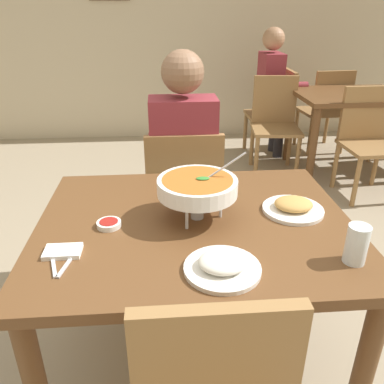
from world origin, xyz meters
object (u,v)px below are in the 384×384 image
(sauce_dish, at_px, (109,224))
(dining_table_far, at_px, (349,108))
(chair_bg_window, at_px, (368,136))
(dining_table_main, at_px, (195,246))
(chair_bg_left, at_px, (277,108))
(rice_plate, at_px, (222,265))
(appetizer_plate, at_px, (293,207))
(patron_bg_left, at_px, (273,86))
(drink_glass, at_px, (356,246))
(curry_bowl, at_px, (197,187))
(chair_bg_corner, at_px, (326,107))
(chair_diner_main, at_px, (184,194))
(diner_main, at_px, (183,154))
(chair_bg_right, at_px, (275,119))

(sauce_dish, distance_m, dining_table_far, 2.99)
(chair_bg_window, bearing_deg, dining_table_main, -132.43)
(dining_table_far, relative_size, chair_bg_left, 1.11)
(rice_plate, xyz_separation_m, appetizer_plate, (0.34, 0.36, 0.00))
(appetizer_plate, height_order, patron_bg_left, patron_bg_left)
(dining_table_far, bearing_deg, rice_plate, -121.92)
(drink_glass, bearing_deg, patron_bg_left, 79.43)
(sauce_dish, height_order, drink_glass, drink_glass)
(appetizer_plate, relative_size, drink_glass, 1.85)
(chair_bg_left, bearing_deg, curry_bowl, -111.89)
(curry_bowl, xyz_separation_m, chair_bg_corner, (1.65, 2.76, -0.39))
(patron_bg_left, bearing_deg, chair_diner_main, -117.65)
(dining_table_far, bearing_deg, chair_diner_main, -138.06)
(chair_bg_left, relative_size, chair_bg_window, 1.00)
(chair_bg_window, bearing_deg, chair_bg_corner, 87.08)
(drink_glass, bearing_deg, chair_bg_corner, 69.05)
(sauce_dish, height_order, patron_bg_left, patron_bg_left)
(chair_bg_left, bearing_deg, diner_main, -119.36)
(appetizer_plate, bearing_deg, rice_plate, -133.13)
(drink_glass, bearing_deg, chair_bg_window, 61.27)
(curry_bowl, height_order, appetizer_plate, curry_bowl)
(rice_plate, bearing_deg, chair_diner_main, 93.05)
(dining_table_main, relative_size, chair_diner_main, 1.32)
(dining_table_far, height_order, chair_bg_corner, chair_bg_corner)
(chair_bg_right, height_order, chair_bg_window, same)
(drink_glass, bearing_deg, chair_bg_right, 79.43)
(appetizer_plate, height_order, chair_bg_corner, chair_bg_corner)
(diner_main, distance_m, chair_bg_corner, 2.61)
(dining_table_far, relative_size, chair_bg_corner, 1.11)
(curry_bowl, height_order, drink_glass, curry_bowl)
(appetizer_plate, xyz_separation_m, chair_bg_corner, (1.27, 2.74, -0.28))
(sauce_dish, relative_size, chair_bg_window, 0.10)
(chair_diner_main, relative_size, rice_plate, 3.75)
(rice_plate, xyz_separation_m, chair_bg_corner, (1.61, 3.10, -0.28))
(dining_table_main, height_order, chair_bg_right, chair_bg_right)
(dining_table_main, bearing_deg, appetizer_plate, 6.63)
(dining_table_main, xyz_separation_m, curry_bowl, (0.01, 0.03, 0.24))
(rice_plate, xyz_separation_m, drink_glass, (0.42, 0.01, 0.04))
(dining_table_main, bearing_deg, chair_bg_corner, 59.18)
(drink_glass, relative_size, dining_table_far, 0.13)
(dining_table_main, distance_m, chair_bg_right, 2.53)
(sauce_dish, bearing_deg, diner_main, 68.33)
(rice_plate, distance_m, dining_table_far, 3.01)
(chair_diner_main, bearing_deg, sauce_dish, -112.50)
(rice_plate, bearing_deg, curry_bowl, 97.86)
(rice_plate, distance_m, patron_bg_left, 3.24)
(chair_diner_main, xyz_separation_m, chair_bg_window, (1.61, 1.00, 0.00))
(curry_bowl, bearing_deg, chair_bg_corner, 59.10)
(drink_glass, xyz_separation_m, chair_bg_left, (0.63, 3.06, -0.31))
(chair_diner_main, relative_size, sauce_dish, 10.00)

